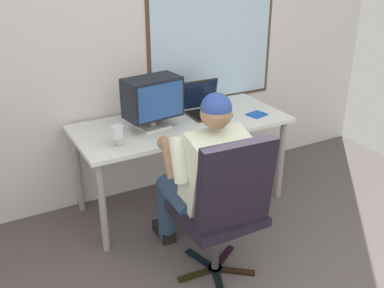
{
  "coord_description": "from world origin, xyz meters",
  "views": [
    {
      "loc": [
        -1.5,
        -0.86,
        2.03
      ],
      "look_at": [
        -0.12,
        1.64,
        0.75
      ],
      "focal_mm": 42.2,
      "sensor_mm": 36.0,
      "label": 1
    }
  ],
  "objects_px": {
    "office_chair": "(226,203)",
    "wine_glass": "(118,132)",
    "laptop": "(204,105)",
    "crt_monitor": "(153,98)",
    "cd_case": "(257,114)",
    "desk": "(182,130)",
    "person_seated": "(205,175)"
  },
  "relations": [
    {
      "from": "office_chair",
      "to": "wine_glass",
      "type": "relative_size",
      "value": 6.8
    },
    {
      "from": "cd_case",
      "to": "laptop",
      "type": "bearing_deg",
      "value": 142.79
    },
    {
      "from": "crt_monitor",
      "to": "cd_case",
      "type": "bearing_deg",
      "value": -10.12
    },
    {
      "from": "desk",
      "to": "cd_case",
      "type": "bearing_deg",
      "value": -14.96
    },
    {
      "from": "cd_case",
      "to": "desk",
      "type": "bearing_deg",
      "value": 165.04
    },
    {
      "from": "crt_monitor",
      "to": "wine_glass",
      "type": "bearing_deg",
      "value": -151.38
    },
    {
      "from": "office_chair",
      "to": "cd_case",
      "type": "relative_size",
      "value": 6.3
    },
    {
      "from": "person_seated",
      "to": "cd_case",
      "type": "distance_m",
      "value": 0.99
    },
    {
      "from": "person_seated",
      "to": "crt_monitor",
      "type": "relative_size",
      "value": 2.82
    },
    {
      "from": "crt_monitor",
      "to": "office_chair",
      "type": "bearing_deg",
      "value": -88.27
    },
    {
      "from": "laptop",
      "to": "cd_case",
      "type": "distance_m",
      "value": 0.44
    },
    {
      "from": "office_chair",
      "to": "laptop",
      "type": "relative_size",
      "value": 3.24
    },
    {
      "from": "laptop",
      "to": "wine_glass",
      "type": "xyz_separation_m",
      "value": [
        -0.86,
        -0.3,
        0.04
      ]
    },
    {
      "from": "desk",
      "to": "laptop",
      "type": "xyz_separation_m",
      "value": [
        0.26,
        0.1,
        0.14
      ]
    },
    {
      "from": "desk",
      "to": "crt_monitor",
      "type": "relative_size",
      "value": 3.84
    },
    {
      "from": "laptop",
      "to": "wine_glass",
      "type": "distance_m",
      "value": 0.92
    },
    {
      "from": "crt_monitor",
      "to": "cd_case",
      "type": "relative_size",
      "value": 2.66
    },
    {
      "from": "wine_glass",
      "to": "cd_case",
      "type": "height_order",
      "value": "wine_glass"
    },
    {
      "from": "laptop",
      "to": "desk",
      "type": "bearing_deg",
      "value": -159.33
    },
    {
      "from": "desk",
      "to": "cd_case",
      "type": "relative_size",
      "value": 10.21
    },
    {
      "from": "wine_glass",
      "to": "person_seated",
      "type": "bearing_deg",
      "value": -52.65
    },
    {
      "from": "desk",
      "to": "laptop",
      "type": "distance_m",
      "value": 0.32
    },
    {
      "from": "person_seated",
      "to": "cd_case",
      "type": "xyz_separation_m",
      "value": [
        0.81,
        0.56,
        0.09
      ]
    },
    {
      "from": "desk",
      "to": "cd_case",
      "type": "height_order",
      "value": "cd_case"
    },
    {
      "from": "office_chair",
      "to": "laptop",
      "type": "distance_m",
      "value": 1.21
    },
    {
      "from": "person_seated",
      "to": "cd_case",
      "type": "height_order",
      "value": "person_seated"
    },
    {
      "from": "crt_monitor",
      "to": "wine_glass",
      "type": "height_order",
      "value": "crt_monitor"
    },
    {
      "from": "laptop",
      "to": "cd_case",
      "type": "height_order",
      "value": "laptop"
    },
    {
      "from": "desk",
      "to": "person_seated",
      "type": "distance_m",
      "value": 0.75
    },
    {
      "from": "office_chair",
      "to": "crt_monitor",
      "type": "distance_m",
      "value": 1.05
    },
    {
      "from": "desk",
      "to": "person_seated",
      "type": "bearing_deg",
      "value": -105.8
    },
    {
      "from": "laptop",
      "to": "wine_glass",
      "type": "relative_size",
      "value": 2.1
    }
  ]
}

